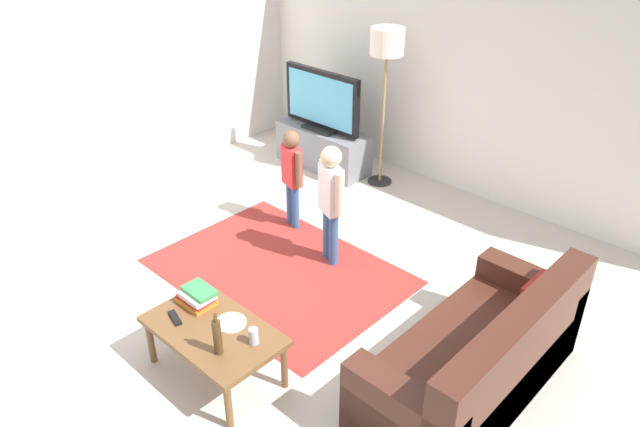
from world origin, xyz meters
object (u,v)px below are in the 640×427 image
object	(u,v)px
couch	(481,363)
tv_remote	(175,318)
child_center	(331,195)
book_stack	(197,297)
floor_lamp	(387,50)
tv_stand	(323,148)
tv	(322,101)
plate	(231,323)
bottle	(217,337)
child_near_tv	(292,170)
soda_can	(254,336)
coffee_table	(214,334)

from	to	relation	value
couch	tv_remote	distance (m)	2.16
child_center	book_stack	size ratio (longest dim) A/B	4.10
book_stack	floor_lamp	bearing A→B (deg)	103.74
tv_stand	tv	size ratio (longest dim) A/B	1.09
tv	plate	xyz separation A→B (m)	(1.90, -2.95, -0.42)
bottle	plate	world-z (taller)	bottle
floor_lamp	child_near_tv	world-z (taller)	floor_lamp
floor_lamp	soda_can	bearing A→B (deg)	-66.12
child_near_tv	tv_remote	size ratio (longest dim) A/B	6.11
coffee_table	plate	world-z (taller)	plate
couch	child_near_tv	size ratio (longest dim) A/B	1.73
child_center	soda_can	size ratio (longest dim) A/B	9.66
tv_remote	book_stack	bearing A→B (deg)	112.01
coffee_table	bottle	world-z (taller)	bottle
tv_stand	child_near_tv	bearing A→B (deg)	-59.15
tv_stand	couch	xyz separation A→B (m)	(3.33, -1.98, 0.05)
tv_stand	couch	bearing A→B (deg)	-30.69
bottle	child_near_tv	bearing A→B (deg)	123.87
soda_can	tv	bearing A→B (deg)	126.07
tv_stand	tv_remote	distance (m)	3.58
couch	child_near_tv	xyz separation A→B (m)	(-2.59, 0.74, 0.34)
floor_lamp	child_center	world-z (taller)	floor_lamp
tv	tv_remote	size ratio (longest dim) A/B	6.47
soda_can	couch	bearing A→B (deg)	41.25
floor_lamp	book_stack	world-z (taller)	floor_lamp
tv	coffee_table	xyz separation A→B (m)	(1.85, -3.07, -0.48)
book_stack	bottle	world-z (taller)	bottle
book_stack	tv	bearing A→B (deg)	117.41
coffee_table	tv_remote	bearing A→B (deg)	-156.80
couch	floor_lamp	size ratio (longest dim) A/B	1.01
bottle	plate	size ratio (longest dim) A/B	1.46
child_center	tv	bearing A→B (deg)	135.49
tv	couch	xyz separation A→B (m)	(3.33, -1.95, -0.56)
tv_stand	couch	world-z (taller)	couch
bottle	tv_remote	bearing A→B (deg)	180.00
floor_lamp	child_near_tv	size ratio (longest dim) A/B	1.71
child_center	tv_stand	bearing A→B (deg)	135.08
child_near_tv	tv_remote	world-z (taller)	child_near_tv
child_center	bottle	size ratio (longest dim) A/B	3.61
couch	book_stack	distance (m)	2.07
coffee_table	plate	xyz separation A→B (m)	(0.05, 0.12, 0.06)
tv	couch	distance (m)	3.90
tv_stand	soda_can	size ratio (longest dim) A/B	10.00
soda_can	coffee_table	bearing A→B (deg)	-162.65
tv	tv_stand	bearing A→B (deg)	90.00
floor_lamp	tv_remote	world-z (taller)	floor_lamp
child_near_tv	tv_remote	bearing A→B (deg)	-67.29
tv	bottle	bearing A→B (deg)	-57.10
couch	bottle	distance (m)	1.79
child_near_tv	tv	bearing A→B (deg)	121.28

